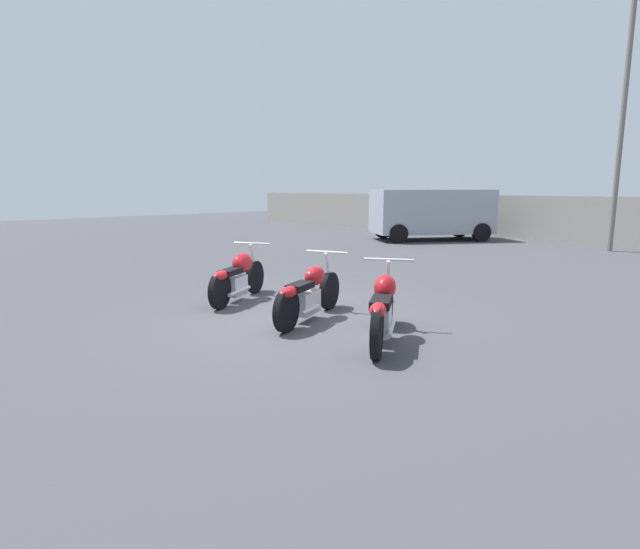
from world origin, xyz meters
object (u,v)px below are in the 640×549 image
Objects in this scene: motorcycle_slot_1 at (309,293)px; traffic_cone_near at (383,289)px; motorcycle_slot_0 at (238,276)px; light_pole_left at (626,79)px; parked_van at (431,212)px; motorcycle_slot_2 at (383,309)px.

motorcycle_slot_1 is 4.77× the size of traffic_cone_near.
light_pole_left is at bearing 51.24° from motorcycle_slot_0.
light_pole_left is 11.96m from traffic_cone_near.
motorcycle_slot_1 is 0.42× the size of parked_van.
motorcycle_slot_2 is 0.37× the size of parked_van.
traffic_cone_near is at bearing -26.47° from parked_van.
light_pole_left is at bearing 66.54° from motorcycle_slot_1.
motorcycle_slot_1 is at bearing -28.53° from motorcycle_slot_0.
motorcycle_slot_2 is (3.34, 0.01, 0.00)m from motorcycle_slot_0.
parked_van reaches higher than motorcycle_slot_2.
traffic_cone_near is at bearing 70.86° from motorcycle_slot_1.
motorcycle_slot_2 reaches higher than traffic_cone_near.
motorcycle_slot_1 is at bearing -30.32° from parked_van.
light_pole_left is 5.08× the size of motorcycle_slot_0.
light_pole_left is 1.88× the size of parked_van.
light_pole_left is 21.67× the size of traffic_cone_near.
light_pole_left is 13.66m from motorcycle_slot_2.
parked_van is (-5.69, 11.52, 0.67)m from motorcycle_slot_1.
traffic_cone_near is (5.59, -9.63, -0.88)m from parked_van.
motorcycle_slot_1 is 1.11× the size of motorcycle_slot_2.
light_pole_left reaches higher than motorcycle_slot_0.
parked_van is at bearing 87.87° from motorcycle_slot_2.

